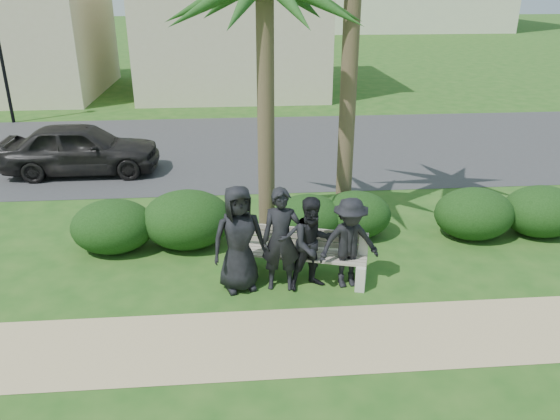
{
  "coord_description": "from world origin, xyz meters",
  "views": [
    {
      "loc": [
        -1.05,
        -8.16,
        4.68
      ],
      "look_at": [
        -0.27,
        1.0,
        0.83
      ],
      "focal_mm": 35.0,
      "sensor_mm": 36.0,
      "label": 1
    }
  ],
  "objects_px": {
    "man_d": "(349,243)",
    "man_a": "(239,239)",
    "park_bench": "(296,258)",
    "man_c": "(313,244)",
    "car_a": "(82,149)",
    "man_b": "(281,240)"
  },
  "relations": [
    {
      "from": "man_c",
      "to": "man_d",
      "type": "height_order",
      "value": "man_c"
    },
    {
      "from": "park_bench",
      "to": "man_a",
      "type": "relative_size",
      "value": 1.4
    },
    {
      "from": "man_a",
      "to": "man_d",
      "type": "xyz_separation_m",
      "value": [
        1.78,
        -0.07,
        -0.12
      ]
    },
    {
      "from": "man_b",
      "to": "park_bench",
      "type": "bearing_deg",
      "value": 55.25
    },
    {
      "from": "park_bench",
      "to": "man_b",
      "type": "height_order",
      "value": "man_b"
    },
    {
      "from": "man_d",
      "to": "man_a",
      "type": "bearing_deg",
      "value": 169.56
    },
    {
      "from": "park_bench",
      "to": "man_d",
      "type": "height_order",
      "value": "man_d"
    },
    {
      "from": "car_a",
      "to": "park_bench",
      "type": "bearing_deg",
      "value": -140.67
    },
    {
      "from": "park_bench",
      "to": "car_a",
      "type": "height_order",
      "value": "car_a"
    },
    {
      "from": "man_a",
      "to": "man_c",
      "type": "height_order",
      "value": "man_a"
    },
    {
      "from": "man_a",
      "to": "man_d",
      "type": "height_order",
      "value": "man_a"
    },
    {
      "from": "man_b",
      "to": "car_a",
      "type": "bearing_deg",
      "value": 133.03
    },
    {
      "from": "man_b",
      "to": "car_a",
      "type": "xyz_separation_m",
      "value": [
        -4.69,
        6.28,
        -0.2
      ]
    },
    {
      "from": "park_bench",
      "to": "car_a",
      "type": "bearing_deg",
      "value": 146.18
    },
    {
      "from": "man_b",
      "to": "man_c",
      "type": "distance_m",
      "value": 0.51
    },
    {
      "from": "man_b",
      "to": "car_a",
      "type": "distance_m",
      "value": 7.84
    },
    {
      "from": "man_d",
      "to": "car_a",
      "type": "height_order",
      "value": "man_d"
    },
    {
      "from": "park_bench",
      "to": "man_c",
      "type": "bearing_deg",
      "value": -40.61
    },
    {
      "from": "park_bench",
      "to": "man_a",
      "type": "xyz_separation_m",
      "value": [
        -0.96,
        -0.27,
        0.52
      ]
    },
    {
      "from": "man_c",
      "to": "man_d",
      "type": "distance_m",
      "value": 0.6
    },
    {
      "from": "park_bench",
      "to": "man_c",
      "type": "distance_m",
      "value": 0.59
    },
    {
      "from": "man_c",
      "to": "car_a",
      "type": "distance_m",
      "value": 8.18
    }
  ]
}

